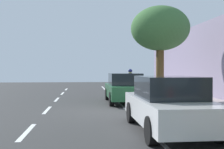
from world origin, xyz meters
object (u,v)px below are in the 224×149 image
bicycle_at_curb (126,90)px  street_tree_far_end (160,29)px  parked_sedan_green_mid (125,88)px  cyclist_with_backpack (130,79)px  parked_sedan_white_second (168,104)px

bicycle_at_curb → street_tree_far_end: street_tree_far_end is taller
parked_sedan_green_mid → cyclist_with_backpack: (0.91, 3.70, 0.32)m
cyclist_with_backpack → bicycle_at_curb: bearing=116.3°
bicycle_at_curb → street_tree_far_end: (1.33, -3.53, 3.55)m
parked_sedan_white_second → bicycle_at_curb: (0.47, 11.01, -0.39)m
parked_sedan_white_second → bicycle_at_curb: parked_sedan_white_second is taller
parked_sedan_green_mid → cyclist_with_backpack: 3.82m
cyclist_with_backpack → parked_sedan_green_mid: bearing=-103.8°
cyclist_with_backpack → street_tree_far_end: (1.12, -3.10, 2.83)m
bicycle_at_curb → cyclist_with_backpack: size_ratio=0.77×
parked_sedan_white_second → street_tree_far_end: bearing=76.4°
parked_sedan_green_mid → bicycle_at_curb: (0.70, 4.13, -0.39)m
street_tree_far_end → bicycle_at_curb: bearing=110.7°
bicycle_at_curb → cyclist_with_backpack: (0.21, -0.43, 0.72)m
parked_sedan_white_second → street_tree_far_end: street_tree_far_end is taller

